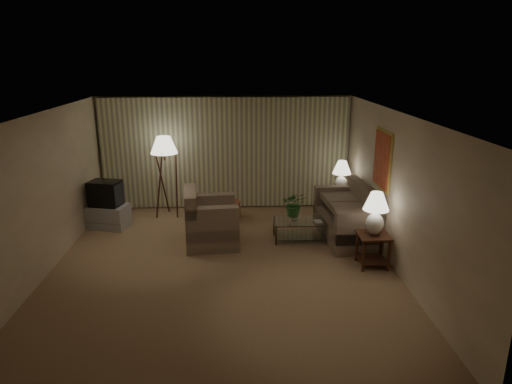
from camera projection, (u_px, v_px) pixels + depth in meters
ground at (223, 268)px, 8.05m from camera, size 7.00×7.00×0.00m
room_shell at (224, 153)px, 8.99m from camera, size 6.04×7.02×2.72m
sofa at (347, 218)px, 9.30m from camera, size 2.01×1.17×0.85m
armchair at (211, 223)px, 8.97m from camera, size 1.26×1.21×0.89m
side_table_near at (373, 244)px, 8.02m from camera, size 0.54×0.54×0.60m
side_table_far at (340, 200)px, 10.51m from camera, size 0.55×0.46×0.60m
table_lamp_near at (376, 210)px, 7.84m from camera, size 0.45×0.45×0.77m
table_lamp_far at (342, 174)px, 10.33m from camera, size 0.42×0.42×0.73m
coffee_table at (301, 227)px, 9.21m from camera, size 1.19×0.65×0.41m
tv_cabinet at (108, 216)px, 9.91m from camera, size 1.13×0.95×0.50m
crt_tv at (105, 193)px, 9.76m from camera, size 0.84×0.74×0.54m
floor_lamp at (166, 175)px, 10.39m from camera, size 0.61×0.61×1.87m
ottoman at (228, 210)px, 10.46m from camera, size 0.68×0.68×0.39m
vase at (294, 217)px, 9.14m from camera, size 0.17×0.17×0.16m
flowers at (294, 201)px, 9.05m from camera, size 0.49×0.44×0.51m
book at (314, 222)px, 9.08m from camera, size 0.17×0.22×0.02m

